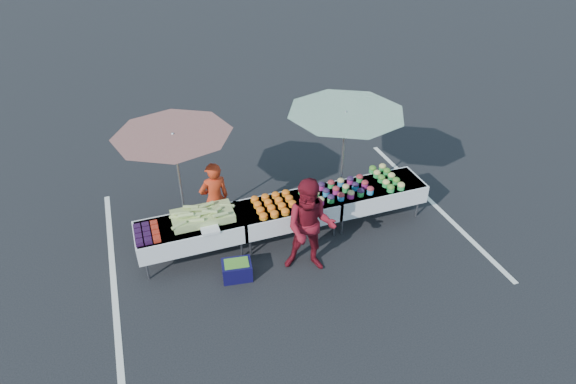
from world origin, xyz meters
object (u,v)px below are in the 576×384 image
object	(u,v)px
table_right	(375,192)
customer	(310,227)
table_center	(288,211)
storage_bin	(237,270)
table_left	(190,231)
umbrella_left	(174,143)
vendor	(215,199)
umbrella_right	(345,121)

from	to	relation	value
table_right	customer	xyz separation A→B (m)	(-1.74, -0.93, 0.31)
table_center	storage_bin	world-z (taller)	table_center
table_right	storage_bin	size ratio (longest dim) A/B	3.43
table_right	storage_bin	world-z (taller)	table_right
table_right	table_left	bearing A→B (deg)	180.00
table_right	storage_bin	distance (m)	3.11
umbrella_left	storage_bin	bearing A→B (deg)	-69.14
vendor	umbrella_left	xyz separation A→B (m)	(-0.55, 0.25, 1.15)
table_left	customer	world-z (taller)	customer
table_right	vendor	distance (m)	3.09
storage_bin	table_left	bearing A→B (deg)	137.04
customer	umbrella_left	distance (m)	2.73
vendor	storage_bin	bearing A→B (deg)	83.73
table_center	umbrella_left	distance (m)	2.36
table_left	storage_bin	distance (m)	1.06
vendor	umbrella_right	world-z (taller)	umbrella_right
table_left	umbrella_right	world-z (taller)	umbrella_right
table_right	customer	bearing A→B (deg)	-151.80
vendor	umbrella_right	xyz separation A→B (m)	(2.47, -0.15, 1.24)
umbrella_right	storage_bin	xyz separation A→B (m)	(-2.43, -1.16, -1.84)
table_center	umbrella_left	world-z (taller)	umbrella_left
umbrella_left	table_left	bearing A→B (deg)	-91.06
table_left	vendor	world-z (taller)	vendor
umbrella_right	storage_bin	bearing A→B (deg)	-154.50
table_left	storage_bin	size ratio (longest dim) A/B	3.43
table_center	customer	xyz separation A→B (m)	(0.06, -0.93, 0.31)
umbrella_right	table_right	bearing A→B (deg)	-35.73
table_center	umbrella_left	size ratio (longest dim) A/B	0.81
umbrella_right	table_left	bearing A→B (deg)	-172.51
customer	storage_bin	bearing A→B (deg)	-163.79
vendor	storage_bin	size ratio (longest dim) A/B	2.82
vendor	umbrella_right	size ratio (longest dim) A/B	0.64
table_right	vendor	size ratio (longest dim) A/B	1.22
table_center	table_left	bearing A→B (deg)	180.00
table_right	umbrella_right	world-z (taller)	umbrella_right
table_left	umbrella_left	xyz separation A→B (m)	(0.01, 0.80, 1.33)
table_right	umbrella_right	bearing A→B (deg)	144.27
umbrella_left	customer	bearing A→B (deg)	-43.23
table_left	umbrella_right	size ratio (longest dim) A/B	0.78
customer	umbrella_right	xyz separation A→B (m)	(1.19, 1.33, 1.12)
table_center	umbrella_right	size ratio (longest dim) A/B	0.78
table_center	table_right	world-z (taller)	same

